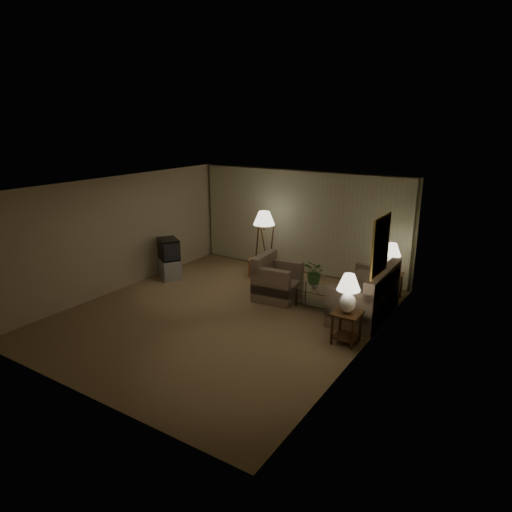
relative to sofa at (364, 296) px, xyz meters
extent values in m
plane|color=tan|center=(-2.50, -1.51, -0.42)|extent=(7.00, 7.00, 0.00)
cube|color=#C2B695|center=(-2.50, 1.99, 0.93)|extent=(6.00, 0.04, 2.70)
cube|color=#C2B695|center=(-5.50, -1.51, 0.93)|extent=(0.04, 7.00, 2.70)
cube|color=#C2B695|center=(0.50, -1.51, 0.93)|extent=(0.04, 7.00, 2.70)
cube|color=white|center=(-2.50, -1.51, 2.28)|extent=(6.00, 7.00, 0.04)
cube|color=beige|center=(-2.50, 1.91, 0.93)|extent=(5.85, 0.12, 2.65)
cube|color=gold|center=(0.48, -0.71, 1.33)|extent=(0.03, 0.90, 1.10)
cube|color=#AD2B1F|center=(0.45, -0.71, 1.33)|extent=(0.02, 0.80, 1.00)
cube|color=gray|center=(0.00, 0.00, -0.20)|extent=(1.93, 1.01, 0.44)
cube|color=gray|center=(-1.98, -0.15, -0.21)|extent=(1.12, 1.08, 0.42)
cube|color=#3D2310|center=(0.15, -1.35, 0.16)|extent=(0.49, 0.49, 0.04)
cube|color=#3D2310|center=(0.15, -1.35, -0.30)|extent=(0.42, 0.42, 0.02)
cylinder|color=#3D2310|center=(-0.05, -1.55, -0.14)|extent=(0.05, 0.05, 0.56)
cylinder|color=#3D2310|center=(-0.05, -1.15, -0.14)|extent=(0.05, 0.05, 0.56)
cylinder|color=#3D2310|center=(0.35, -1.55, -0.14)|extent=(0.05, 0.05, 0.56)
cylinder|color=#3D2310|center=(0.35, -1.15, -0.14)|extent=(0.05, 0.05, 0.56)
cube|color=#3D2310|center=(0.15, 1.25, 0.16)|extent=(0.55, 0.46, 0.04)
cube|color=#3D2310|center=(0.15, 1.25, -0.30)|extent=(0.47, 0.39, 0.02)
cylinder|color=#3D2310|center=(-0.08, 1.07, -0.14)|extent=(0.05, 0.05, 0.56)
cylinder|color=#3D2310|center=(-0.08, 1.43, -0.14)|extent=(0.05, 0.05, 0.56)
cylinder|color=#3D2310|center=(0.38, 1.07, -0.14)|extent=(0.05, 0.05, 0.56)
cylinder|color=#3D2310|center=(0.38, 1.43, -0.14)|extent=(0.05, 0.05, 0.56)
ellipsoid|color=white|center=(0.15, -1.35, 0.36)|extent=(0.30, 0.30, 0.37)
cylinder|color=white|center=(0.15, -1.35, 0.59)|extent=(0.03, 0.03, 0.08)
cone|color=white|center=(0.15, -1.35, 0.76)|extent=(0.42, 0.42, 0.30)
ellipsoid|color=white|center=(0.15, 1.25, 0.35)|extent=(0.28, 0.28, 0.35)
cylinder|color=white|center=(0.15, 1.25, 0.57)|extent=(0.03, 0.03, 0.08)
cone|color=white|center=(0.15, 1.25, 0.73)|extent=(0.40, 0.40, 0.28)
cube|color=silver|center=(-0.94, -0.10, -0.01)|extent=(1.08, 0.59, 0.02)
cube|color=silver|center=(-0.94, -0.10, -0.32)|extent=(1.00, 0.51, 0.01)
cylinder|color=#392B17|center=(-1.40, -0.32, -0.22)|extent=(0.04, 0.04, 0.40)
cylinder|color=#392B17|center=(-1.40, 0.12, -0.22)|extent=(0.04, 0.04, 0.40)
cylinder|color=#392B17|center=(-0.47, -0.32, -0.22)|extent=(0.04, 0.04, 0.40)
cylinder|color=#392B17|center=(-0.47, 0.12, -0.22)|extent=(0.04, 0.04, 0.40)
cube|color=#B3B3B5|center=(-5.05, -0.40, -0.17)|extent=(1.14, 1.12, 0.50)
cube|color=black|center=(-5.05, -0.40, 0.34)|extent=(1.03, 1.01, 0.53)
cylinder|color=#3D2310|center=(-3.10, 1.08, 0.91)|extent=(0.04, 0.04, 0.25)
cone|color=white|center=(-3.10, 1.08, 1.11)|extent=(0.55, 0.55, 0.35)
cylinder|color=#9F5835|center=(-3.12, 0.96, -0.20)|extent=(0.80, 0.80, 0.44)
imported|color=white|center=(-1.09, -0.10, 0.07)|extent=(0.20, 0.20, 0.16)
imported|color=#3F7232|center=(-1.09, -0.10, 0.42)|extent=(0.60, 0.57, 0.53)
imported|color=olive|center=(-0.69, -0.20, 0.00)|extent=(0.20, 0.23, 0.02)
camera|label=1|loc=(2.83, -8.63, 3.52)|focal=32.00mm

